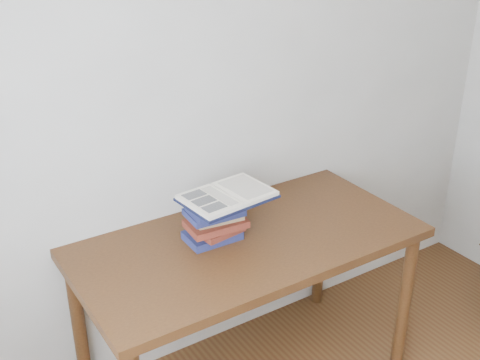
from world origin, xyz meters
TOP-DOWN VIEW (x-y plane):
  - desk at (-0.05, 1.38)m, footprint 1.50×0.75m
  - book_stack at (-0.18, 1.45)m, footprint 0.26×0.19m
  - open_book at (-0.12, 1.45)m, footprint 0.40×0.29m

SIDE VIEW (x-z plane):
  - desk at x=-0.05m, z-range 0.30..1.11m
  - book_stack at x=-0.18m, z-range 0.80..0.98m
  - open_book at x=-0.12m, z-range 0.98..1.01m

